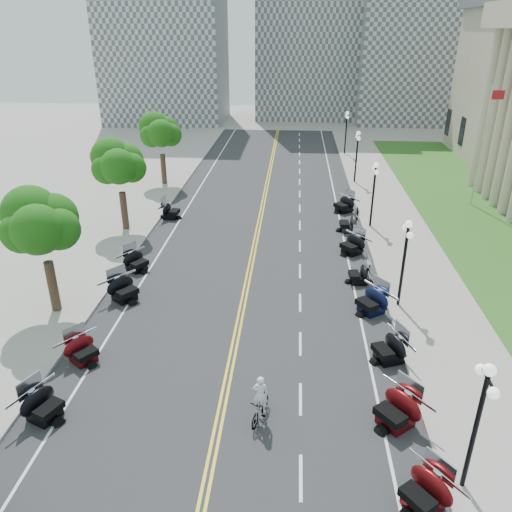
{
  "coord_description": "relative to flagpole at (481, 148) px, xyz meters",
  "views": [
    {
      "loc": [
        2.63,
        -20.48,
        14.17
      ],
      "look_at": [
        0.57,
        5.74,
        2.0
      ],
      "focal_mm": 35.0,
      "sensor_mm": 36.0,
      "label": 1
    }
  ],
  "objects": [
    {
      "name": "lane_dash_19",
      "position": [
        -14.8,
        30.0,
        -4.99
      ],
      "size": [
        0.12,
        2.0,
        0.0
      ],
      "primitive_type": "cube",
      "color": "white",
      "rests_on": "road"
    },
    {
      "name": "motorcycle_s_6",
      "position": [
        -24.75,
        -18.43,
        -4.24
      ],
      "size": [
        3.03,
        3.03,
        1.51
      ],
      "primitive_type": null,
      "rotation": [
        0.0,
        0.0,
        0.91
      ],
      "color": "black",
      "rests_on": "road"
    },
    {
      "name": "street_lamp_4",
      "position": [
        -9.4,
        6.0,
        -2.4
      ],
      "size": [
        0.5,
        1.2,
        4.9
      ],
      "primitive_type": null,
      "color": "black",
      "rests_on": "sidewalk_north"
    },
    {
      "name": "motorcycle_s_4",
      "position": [
        -24.92,
        -27.89,
        -4.29
      ],
      "size": [
        2.66,
        2.66,
        1.41
      ],
      "primitive_type": null,
      "rotation": [
        0.0,
        0.0,
        1.16
      ],
      "color": "black",
      "rests_on": "road"
    },
    {
      "name": "lane_dash_7",
      "position": [
        -14.8,
        -18.0,
        -4.99
      ],
      "size": [
        0.12,
        2.0,
        0.0
      ],
      "primitive_type": "cube",
      "color": "white",
      "rests_on": "road"
    },
    {
      "name": "motorcycle_n_10",
      "position": [
        -11.14,
        -2.56,
        -4.26
      ],
      "size": [
        2.96,
        2.96,
        1.48
      ],
      "primitive_type": null,
      "rotation": [
        0.0,
        0.0,
        -0.92
      ],
      "color": "black",
      "rests_on": "road"
    },
    {
      "name": "motorcycle_n_6",
      "position": [
        -10.98,
        -18.71,
        -4.24
      ],
      "size": [
        3.02,
        3.02,
        1.51
      ],
      "primitive_type": null,
      "rotation": [
        0.0,
        0.0,
        -0.95
      ],
      "color": "black",
      "rests_on": "road"
    },
    {
      "name": "edge_line_north",
      "position": [
        -11.6,
        -12.0,
        -4.99
      ],
      "size": [
        0.12,
        90.0,
        0.0
      ],
      "primitive_type": "cube",
      "color": "white",
      "rests_on": "road"
    },
    {
      "name": "street_lamp_5",
      "position": [
        -9.4,
        18.0,
        -2.4
      ],
      "size": [
        0.5,
        1.2,
        4.9
      ],
      "primitive_type": null,
      "color": "black",
      "rests_on": "sidewalk_north"
    },
    {
      "name": "lane_dash_10",
      "position": [
        -14.8,
        -6.0,
        -4.99
      ],
      "size": [
        0.12,
        2.0,
        0.0
      ],
      "primitive_type": "cube",
      "color": "white",
      "rests_on": "road"
    },
    {
      "name": "lane_dash_17",
      "position": [
        -14.8,
        22.0,
        -4.99
      ],
      "size": [
        0.12,
        2.0,
        0.0
      ],
      "primitive_type": "cube",
      "color": "white",
      "rests_on": "road"
    },
    {
      "name": "edge_line_south",
      "position": [
        -24.4,
        -12.0,
        -4.99
      ],
      "size": [
        0.12,
        90.0,
        0.0
      ],
      "primitive_type": "cube",
      "color": "white",
      "rests_on": "road"
    },
    {
      "name": "lane_dash_16",
      "position": [
        -14.8,
        18.0,
        -4.99
      ],
      "size": [
        0.12,
        2.0,
        0.0
      ],
      "primitive_type": "cube",
      "color": "white",
      "rests_on": "road"
    },
    {
      "name": "lane_dash_5",
      "position": [
        -14.8,
        -26.0,
        -4.99
      ],
      "size": [
        0.12,
        2.0,
        0.0
      ],
      "primitive_type": "cube",
      "color": "white",
      "rests_on": "road"
    },
    {
      "name": "motorcycle_s_5",
      "position": [
        -24.83,
        -24.18,
        -4.33
      ],
      "size": [
        2.68,
        2.68,
        1.34
      ],
      "primitive_type": null,
      "rotation": [
        0.0,
        0.0,
        0.91
      ],
      "color": "#590A0C",
      "rests_on": "road"
    },
    {
      "name": "distant_block_b",
      "position": [
        -14.0,
        46.0,
        10.0
      ],
      "size": [
        16.0,
        12.0,
        30.0
      ],
      "primitive_type": "cube",
      "color": "gray",
      "rests_on": "ground"
    },
    {
      "name": "centerline_yellow_b",
      "position": [
        -17.88,
        -12.0,
        -4.99
      ],
      "size": [
        0.12,
        90.0,
        0.0
      ],
      "primitive_type": "cube",
      "color": "yellow",
      "rests_on": "road"
    },
    {
      "name": "tree_2",
      "position": [
        -28.0,
        -20.0,
        -0.25
      ],
      "size": [
        4.8,
        4.8,
        9.2
      ],
      "primitive_type": null,
      "color": "#235619",
      "rests_on": "sidewalk_south"
    },
    {
      "name": "motorcycle_s_9",
      "position": [
        -25.2,
        -5.21,
        -4.3
      ],
      "size": [
        2.23,
        2.23,
        1.41
      ],
      "primitive_type": null,
      "rotation": [
        0.0,
        0.0,
        1.45
      ],
      "color": "black",
      "rests_on": "road"
    },
    {
      "name": "lane_dash_13",
      "position": [
        -14.8,
        6.0,
        -4.99
      ],
      "size": [
        0.12,
        2.0,
        0.0
      ],
      "primitive_type": "cube",
      "color": "white",
      "rests_on": "road"
    },
    {
      "name": "cyclist_rider",
      "position": [
        -16.4,
        -27.28,
        -3.07
      ],
      "size": [
        0.62,
        0.41,
        1.71
      ],
      "primitive_type": "imported",
      "rotation": [
        0.0,
        0.0,
        3.14
      ],
      "color": "silver",
      "rests_on": "bicycle"
    },
    {
      "name": "tree_3",
      "position": [
        -28.0,
        -8.0,
        -0.25
      ],
      "size": [
        4.8,
        4.8,
        9.2
      ],
      "primitive_type": null,
      "color": "#235619",
      "rests_on": "sidewalk_south"
    },
    {
      "name": "lane_dash_4",
      "position": [
        -14.8,
        -30.0,
        -4.99
      ],
      "size": [
        0.12,
        2.0,
        0.0
      ],
      "primitive_type": "cube",
      "color": "white",
      "rests_on": "road"
    },
    {
      "name": "motorcycle_n_7",
      "position": [
        -11.27,
        -15.31,
        -4.35
      ],
      "size": [
        1.97,
        1.97,
        1.3
      ],
      "primitive_type": null,
      "rotation": [
        0.0,
        0.0,
        -1.51
      ],
      "color": "black",
      "rests_on": "road"
    },
    {
      "name": "street_lamp_1",
      "position": [
        -9.4,
        -30.0,
        -2.4
      ],
      "size": [
        0.5,
        1.2,
        4.9
      ],
      "primitive_type": null,
      "color": "black",
      "rests_on": "sidewalk_north"
    },
    {
      "name": "distant_block_a",
      "position": [
        -36.0,
        40.0,
        8.0
      ],
      "size": [
        18.0,
        14.0,
        26.0
      ],
      "primitive_type": "cube",
      "color": "gray",
      "rests_on": "ground"
    },
    {
      "name": "ground",
      "position": [
        -18.0,
        -22.0,
        -5.0
      ],
      "size": [
        160.0,
        160.0,
        0.0
      ],
      "primitive_type": "plane",
      "color": "gray"
    },
    {
      "name": "bicycle",
      "position": [
        -16.4,
        -27.28,
        -4.46
      ],
      "size": [
        1.02,
        1.86,
        1.08
      ],
      "primitive_type": "imported",
      "rotation": [
        0.0,
        0.0,
        -0.3
      ],
      "color": "#A51414",
      "rests_on": "road"
    },
    {
      "name": "street_lamp_3",
      "position": [
        -9.4,
        -6.0,
        -2.4
      ],
      "size": [
        0.5,
        1.2,
        4.9
      ],
      "primitive_type": null,
      "color": "black",
      "rests_on": "sidewalk_north"
    },
    {
      "name": "street_lamp_2",
      "position": [
        -9.4,
        -18.0,
        -2.4
      ],
      "size": [
        0.5,
        1.2,
        4.9
      ],
      "primitive_type": null,
      "color": "black",
      "rests_on": "sidewalk_north"
    },
    {
      "name": "motorcycle_n_3",
      "position": [
        -10.88,
        -30.82,
        -4.28
      ],
      "size": [
        2.88,
        2.88,
        1.43
      ],
      "primitive_type": null,
      "rotation": [
        0.0,
        0.0,
        -0.9
      ],
      "color": "#590A0C",
      "rests_on": "road"
    },
    {
      "name": "motorcycle_n_8",
      "position": [
        -11.27,
        -11.01,
        -4.27
      ],
      "size": [
        2.95,
        2.95,
        1.47
      ],
      "primitive_type": null,
      "rotation": [
        0.0,
        0.0,
        -0.88
      ],
      "color": "black",
      "rests_on": "road"
    },
    {
      "name": "flagpole",
      "position": [
        0.0,
        0.0,
        0.0
      ],
      "size": [
        1.1,
        0.2,
        10.0
      ],
      "primitive_type": null,
      "color": "silver",
      "rests_on": "ground"
    },
    {
      "name": "lane_dash_9",
      "position": [
        -14.8,
        -10.0,
        -4.99
      ],
      "size": [
        0.12,
        2.0,
        0.0
      ],
      "primitive_type": "cube",
      "color": "white",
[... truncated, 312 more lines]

